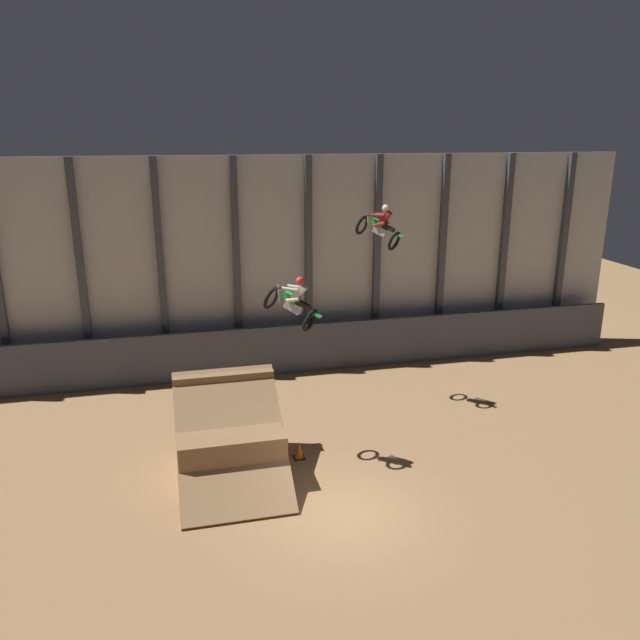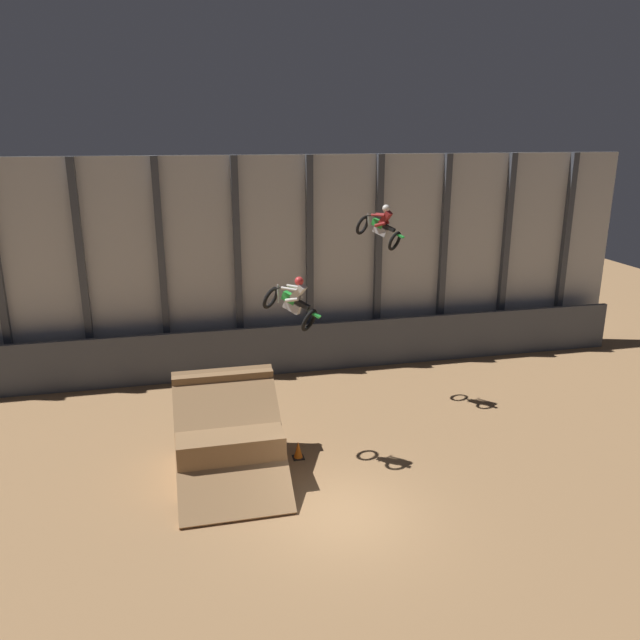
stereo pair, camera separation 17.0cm
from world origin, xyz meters
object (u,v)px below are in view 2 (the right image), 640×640
at_px(rider_bike_left_air, 293,303).
at_px(traffic_cone_near_ramp, 298,450).
at_px(dirt_ramp, 228,438).
at_px(rider_bike_right_air, 381,227).

height_order(rider_bike_left_air, traffic_cone_near_ramp, rider_bike_left_air).
relative_size(dirt_ramp, traffic_cone_near_ramp, 7.38).
relative_size(dirt_ramp, rider_bike_left_air, 2.45).
height_order(dirt_ramp, rider_bike_right_air, rider_bike_right_air).
distance_m(rider_bike_left_air, rider_bike_right_air, 5.60).
bearing_deg(rider_bike_left_air, traffic_cone_near_ramp, -80.40).
bearing_deg(dirt_ramp, rider_bike_left_air, 4.41).
xyz_separation_m(dirt_ramp, rider_bike_right_air, (5.98, 3.86, 5.65)).
xyz_separation_m(rider_bike_left_air, rider_bike_right_air, (3.90, 3.70, 1.55)).
distance_m(rider_bike_left_air, traffic_cone_near_ramp, 4.81).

